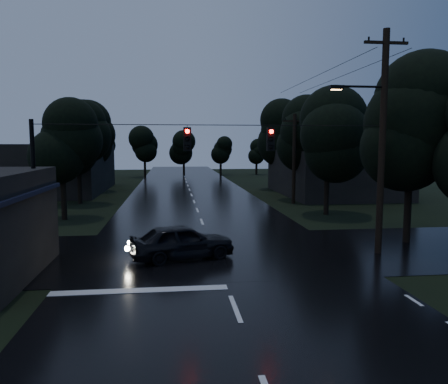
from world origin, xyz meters
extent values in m
cube|color=black|center=(0.00, 30.00, 0.00)|extent=(12.00, 120.00, 0.02)
cube|color=black|center=(0.00, 12.00, 0.00)|extent=(60.00, 9.00, 0.02)
cube|color=black|center=(-7.00, 9.00, 3.20)|extent=(0.30, 7.00, 0.15)
cylinder|color=black|center=(-7.20, 12.00, 1.50)|extent=(0.10, 0.10, 3.00)
cube|color=#FFE366|center=(-7.05, 7.50, 2.50)|extent=(0.06, 1.60, 0.50)
cube|color=#FFE366|center=(-7.05, 10.20, 2.50)|extent=(0.06, 1.20, 0.50)
cube|color=black|center=(14.00, 34.00, 2.20)|extent=(10.00, 14.00, 4.40)
cube|color=black|center=(-14.00, 40.00, 2.50)|extent=(10.00, 16.00, 5.00)
cylinder|color=black|center=(7.50, 11.00, 5.00)|extent=(0.30, 0.30, 10.00)
cube|color=black|center=(7.50, 11.00, 9.40)|extent=(2.00, 0.12, 0.12)
cylinder|color=black|center=(6.40, 11.00, 7.50)|extent=(2.20, 0.10, 0.10)
cube|color=black|center=(5.30, 11.00, 7.45)|extent=(0.60, 0.25, 0.18)
cube|color=#FFB266|center=(5.30, 11.00, 7.35)|extent=(0.45, 0.18, 0.03)
cylinder|color=black|center=(8.30, 28.00, 3.75)|extent=(0.30, 0.30, 7.50)
cube|color=black|center=(8.30, 28.00, 6.90)|extent=(2.00, 0.12, 0.12)
cylinder|color=black|center=(-7.50, 11.00, 3.00)|extent=(0.18, 0.18, 6.00)
cylinder|color=black|center=(0.00, 11.00, 5.80)|extent=(15.00, 0.03, 0.03)
cube|color=black|center=(-1.20, 11.00, 5.20)|extent=(0.32, 0.25, 1.00)
sphere|color=#FF0C07|center=(-1.20, 10.85, 5.20)|extent=(0.18, 0.18, 0.18)
cube|color=black|center=(2.40, 11.00, 5.20)|extent=(0.32, 0.25, 1.00)
sphere|color=#FF0C07|center=(2.40, 10.85, 5.20)|extent=(0.18, 0.18, 0.18)
cylinder|color=black|center=(10.00, 13.00, 1.40)|extent=(0.36, 0.36, 2.80)
sphere|color=black|center=(10.00, 13.00, 4.80)|extent=(4.48, 4.48, 4.48)
sphere|color=black|center=(10.00, 13.00, 6.00)|extent=(4.48, 4.48, 4.48)
sphere|color=black|center=(10.00, 13.00, 7.20)|extent=(4.48, 4.48, 4.48)
cylinder|color=black|center=(-9.00, 22.00, 1.22)|extent=(0.36, 0.36, 2.45)
sphere|color=black|center=(-9.00, 22.00, 4.20)|extent=(3.92, 3.92, 3.92)
sphere|color=black|center=(-9.00, 22.00, 5.25)|extent=(3.92, 3.92, 3.92)
sphere|color=black|center=(-9.00, 22.00, 6.30)|extent=(3.92, 3.92, 3.92)
cylinder|color=black|center=(-9.60, 30.00, 1.31)|extent=(0.36, 0.36, 2.62)
sphere|color=black|center=(-9.60, 30.00, 4.50)|extent=(4.20, 4.20, 4.20)
sphere|color=black|center=(-9.60, 30.00, 5.62)|extent=(4.20, 4.20, 4.20)
sphere|color=black|center=(-9.60, 30.00, 6.75)|extent=(4.20, 4.20, 4.20)
cylinder|color=black|center=(-10.20, 40.00, 1.40)|extent=(0.36, 0.36, 2.80)
sphere|color=black|center=(-10.20, 40.00, 4.80)|extent=(4.48, 4.48, 4.48)
sphere|color=black|center=(-10.20, 40.00, 6.00)|extent=(4.48, 4.48, 4.48)
sphere|color=black|center=(-10.20, 40.00, 7.20)|extent=(4.48, 4.48, 4.48)
cylinder|color=black|center=(9.00, 22.00, 1.31)|extent=(0.36, 0.36, 2.62)
sphere|color=black|center=(9.00, 22.00, 4.50)|extent=(4.20, 4.20, 4.20)
sphere|color=black|center=(9.00, 22.00, 5.62)|extent=(4.20, 4.20, 4.20)
sphere|color=black|center=(9.00, 22.00, 6.75)|extent=(4.20, 4.20, 4.20)
cylinder|color=black|center=(9.60, 30.00, 1.40)|extent=(0.36, 0.36, 2.80)
sphere|color=black|center=(9.60, 30.00, 4.80)|extent=(4.48, 4.48, 4.48)
sphere|color=black|center=(9.60, 30.00, 6.00)|extent=(4.48, 4.48, 4.48)
sphere|color=black|center=(9.60, 30.00, 7.20)|extent=(4.48, 4.48, 4.48)
cylinder|color=black|center=(10.20, 40.00, 1.49)|extent=(0.36, 0.36, 2.97)
sphere|color=black|center=(10.20, 40.00, 5.10)|extent=(4.76, 4.76, 4.76)
sphere|color=black|center=(10.20, 40.00, 6.38)|extent=(4.76, 4.76, 4.76)
sphere|color=black|center=(10.20, 40.00, 7.65)|extent=(4.76, 4.76, 4.76)
imported|color=black|center=(-1.46, 11.11, 0.77)|extent=(4.85, 2.99, 1.54)
camera|label=1|loc=(-1.85, -7.65, 4.99)|focal=35.00mm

